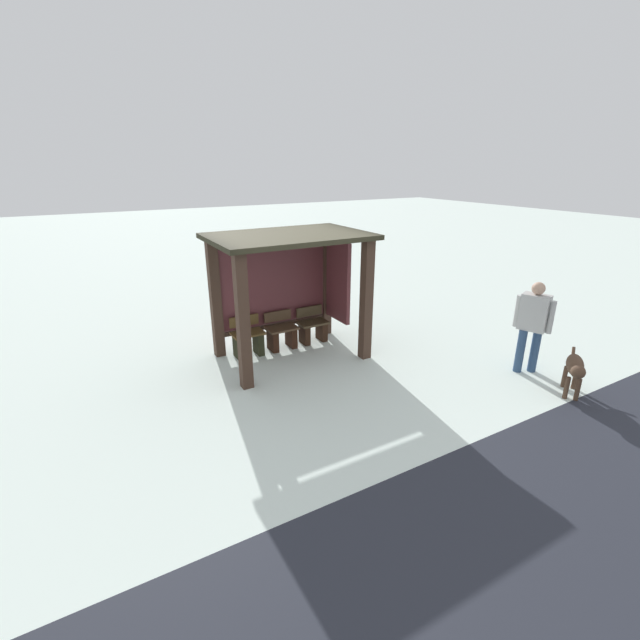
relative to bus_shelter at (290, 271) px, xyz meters
name	(u,v)px	position (x,y,z in m)	size (l,w,h in m)	color
ground_plane	(292,356)	(-0.11, -0.21, -1.60)	(60.00, 60.00, 0.00)	silver
bus_shelter	(290,271)	(0.00, 0.00, 0.00)	(2.73, 1.83, 2.31)	#3D291F
bench_left_inside	(248,341)	(-0.81, 0.23, -1.30)	(0.60, 0.38, 0.75)	brown
bench_center_inside	(282,334)	(-0.11, 0.23, -1.31)	(0.60, 0.40, 0.73)	#493523
bench_right_inside	(313,328)	(0.59, 0.23, -1.32)	(0.60, 0.37, 0.71)	#433622
person_walking	(533,321)	(3.19, -2.82, -0.65)	(0.41, 0.62, 1.62)	#B5B6B4
dog	(575,368)	(3.07, -3.72, -1.13)	(0.81, 0.63, 0.66)	#4E3829
road_strip	(592,603)	(-0.11, -5.91, -1.60)	(36.00, 4.10, 0.01)	#272A34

